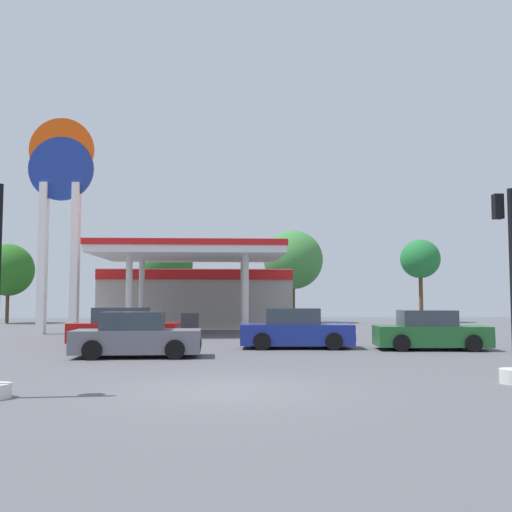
{
  "coord_description": "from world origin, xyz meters",
  "views": [
    {
      "loc": [
        0.05,
        -11.99,
        1.88
      ],
      "look_at": [
        1.31,
        14.65,
        3.85
      ],
      "focal_mm": 40.34,
      "sensor_mm": 36.0,
      "label": 1
    }
  ],
  "objects_px": {
    "tree_1": "(168,265)",
    "car_3": "(125,328)",
    "car_1": "(430,332)",
    "tree_2": "(293,260)",
    "station_pole_sign": "(60,198)",
    "tree_0": "(8,270)",
    "car_0": "(296,330)",
    "tree_3": "(420,259)",
    "car_2": "(137,337)"
  },
  "relations": [
    {
      "from": "tree_1",
      "to": "car_3",
      "type": "bearing_deg",
      "value": -88.54
    },
    {
      "from": "car_1",
      "to": "tree_2",
      "type": "xyz_separation_m",
      "value": [
        -2.42,
        23.25,
        4.21
      ]
    },
    {
      "from": "station_pole_sign",
      "to": "car_3",
      "type": "height_order",
      "value": "station_pole_sign"
    },
    {
      "from": "car_3",
      "to": "tree_0",
      "type": "xyz_separation_m",
      "value": [
        -12.61,
        21.22,
        3.35
      ]
    },
    {
      "from": "station_pole_sign",
      "to": "tree_2",
      "type": "relative_size",
      "value": 1.63
    },
    {
      "from": "tree_2",
      "to": "car_0",
      "type": "bearing_deg",
      "value": -96.23
    },
    {
      "from": "tree_1",
      "to": "tree_3",
      "type": "height_order",
      "value": "tree_3"
    },
    {
      "from": "station_pole_sign",
      "to": "tree_2",
      "type": "height_order",
      "value": "station_pole_sign"
    },
    {
      "from": "station_pole_sign",
      "to": "car_1",
      "type": "bearing_deg",
      "value": -31.46
    },
    {
      "from": "car_2",
      "to": "tree_2",
      "type": "bearing_deg",
      "value": 72.65
    },
    {
      "from": "tree_2",
      "to": "station_pole_sign",
      "type": "bearing_deg",
      "value": -136.83
    },
    {
      "from": "car_0",
      "to": "tree_0",
      "type": "relative_size",
      "value": 0.72
    },
    {
      "from": "station_pole_sign",
      "to": "car_3",
      "type": "distance_m",
      "value": 11.27
    },
    {
      "from": "car_0",
      "to": "tree_1",
      "type": "relative_size",
      "value": 0.7
    },
    {
      "from": "car_3",
      "to": "tree_1",
      "type": "relative_size",
      "value": 0.7
    },
    {
      "from": "car_1",
      "to": "tree_1",
      "type": "xyz_separation_m",
      "value": [
        -12.1,
        23.34,
        3.81
      ]
    },
    {
      "from": "car_1",
      "to": "tree_3",
      "type": "distance_m",
      "value": 25.14
    },
    {
      "from": "car_2",
      "to": "tree_1",
      "type": "distance_m",
      "value": 25.85
    },
    {
      "from": "tree_2",
      "to": "tree_1",
      "type": "bearing_deg",
      "value": 179.49
    },
    {
      "from": "station_pole_sign",
      "to": "tree_1",
      "type": "xyz_separation_m",
      "value": [
        4.37,
        13.26,
        -2.78
      ]
    },
    {
      "from": "tree_1",
      "to": "tree_3",
      "type": "xyz_separation_m",
      "value": [
        19.77,
        0.21,
        0.49
      ]
    },
    {
      "from": "station_pole_sign",
      "to": "car_3",
      "type": "xyz_separation_m",
      "value": [
        4.91,
        -7.73,
        -6.56
      ]
    },
    {
      "from": "tree_1",
      "to": "car_1",
      "type": "bearing_deg",
      "value": -62.6
    },
    {
      "from": "tree_0",
      "to": "tree_3",
      "type": "distance_m",
      "value": 31.86
    },
    {
      "from": "car_2",
      "to": "car_3",
      "type": "relative_size",
      "value": 0.95
    },
    {
      "from": "car_1",
      "to": "car_3",
      "type": "xyz_separation_m",
      "value": [
        -11.56,
        2.34,
        0.03
      ]
    },
    {
      "from": "car_2",
      "to": "car_3",
      "type": "height_order",
      "value": "car_3"
    },
    {
      "from": "car_0",
      "to": "car_1",
      "type": "distance_m",
      "value": 4.94
    },
    {
      "from": "car_0",
      "to": "tree_3",
      "type": "height_order",
      "value": "tree_3"
    },
    {
      "from": "station_pole_sign",
      "to": "car_0",
      "type": "relative_size",
      "value": 2.69
    },
    {
      "from": "car_3",
      "to": "tree_2",
      "type": "bearing_deg",
      "value": 66.39
    },
    {
      "from": "car_1",
      "to": "tree_0",
      "type": "bearing_deg",
      "value": 135.74
    },
    {
      "from": "tree_1",
      "to": "tree_2",
      "type": "bearing_deg",
      "value": -0.51
    },
    {
      "from": "car_2",
      "to": "tree_1",
      "type": "relative_size",
      "value": 0.67
    },
    {
      "from": "tree_0",
      "to": "tree_1",
      "type": "distance_m",
      "value": 12.09
    },
    {
      "from": "car_0",
      "to": "car_2",
      "type": "height_order",
      "value": "car_0"
    },
    {
      "from": "tree_2",
      "to": "car_1",
      "type": "bearing_deg",
      "value": -84.05
    },
    {
      "from": "car_1",
      "to": "car_3",
      "type": "relative_size",
      "value": 0.97
    },
    {
      "from": "station_pole_sign",
      "to": "car_1",
      "type": "relative_size",
      "value": 2.78
    },
    {
      "from": "car_0",
      "to": "tree_3",
      "type": "distance_m",
      "value": 26.25
    },
    {
      "from": "car_0",
      "to": "car_2",
      "type": "distance_m",
      "value": 6.3
    },
    {
      "from": "car_0",
      "to": "car_2",
      "type": "relative_size",
      "value": 1.06
    },
    {
      "from": "station_pole_sign",
      "to": "tree_1",
      "type": "relative_size",
      "value": 1.89
    },
    {
      "from": "car_0",
      "to": "tree_0",
      "type": "xyz_separation_m",
      "value": [
        -19.31,
        22.67,
        3.35
      ]
    },
    {
      "from": "tree_1",
      "to": "tree_2",
      "type": "height_order",
      "value": "tree_2"
    },
    {
      "from": "car_1",
      "to": "tree_3",
      "type": "relative_size",
      "value": 0.64
    },
    {
      "from": "car_0",
      "to": "tree_3",
      "type": "xyz_separation_m",
      "value": [
        12.54,
        22.66,
        4.28
      ]
    },
    {
      "from": "car_0",
      "to": "tree_3",
      "type": "relative_size",
      "value": 0.66
    },
    {
      "from": "car_1",
      "to": "car_2",
      "type": "xyz_separation_m",
      "value": [
        -10.37,
        -2.17,
        -0.0
      ]
    },
    {
      "from": "car_3",
      "to": "tree_0",
      "type": "distance_m",
      "value": 24.91
    }
  ]
}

